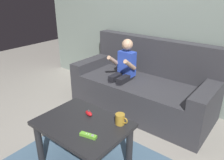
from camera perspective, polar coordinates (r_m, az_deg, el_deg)
ground_plane at (r=2.37m, az=-7.21°, el=-17.52°), size 8.55×8.55×0.00m
wall_back at (r=3.04m, az=12.83°, el=17.22°), size 4.28×0.05×2.50m
couch at (r=2.94m, az=8.10°, el=-1.79°), size 1.81×0.80×0.91m
person_seated_on_couch at (r=2.81m, az=2.84°, el=2.39°), size 0.30×0.37×0.93m
coffee_table at (r=1.99m, az=-7.52°, el=-12.82°), size 0.77×0.57×0.46m
game_remote_lime_near_edge at (r=1.77m, az=-6.14°, el=-14.07°), size 0.14×0.07×0.03m
nunchuk_red at (r=2.02m, az=-6.02°, el=-8.55°), size 0.10×0.07×0.05m
coffee_mug at (r=1.88m, az=2.14°, el=-10.08°), size 0.12×0.08×0.09m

